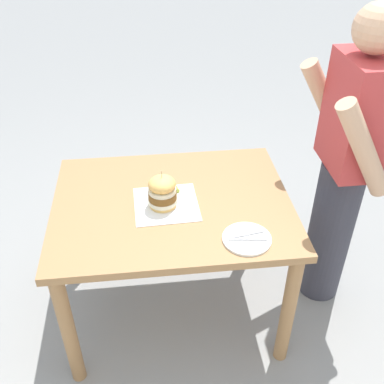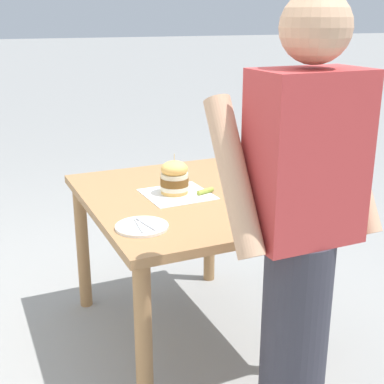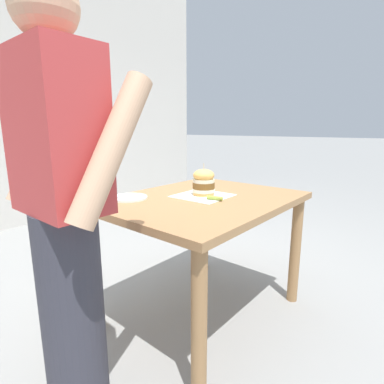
{
  "view_description": "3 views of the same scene",
  "coord_description": "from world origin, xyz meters",
  "px_view_note": "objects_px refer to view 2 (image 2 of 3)",
  "views": [
    {
      "loc": [
        1.77,
        -0.1,
        2.13
      ],
      "look_at": [
        0.0,
        0.1,
        0.83
      ],
      "focal_mm": 42.0,
      "sensor_mm": 36.0,
      "label": 1
    },
    {
      "loc": [
        0.96,
        2.26,
        1.61
      ],
      "look_at": [
        0.0,
        0.1,
        0.83
      ],
      "focal_mm": 50.0,
      "sensor_mm": 36.0,
      "label": 2
    },
    {
      "loc": [
        -1.09,
        1.4,
        1.2
      ],
      "look_at": [
        0.0,
        0.1,
        0.83
      ],
      "focal_mm": 28.0,
      "sensor_mm": 36.0,
      "label": 3
    }
  ],
  "objects_px": {
    "sandwich": "(174,177)",
    "side_plate_with_forks": "(142,227)",
    "patio_table": "(184,219)",
    "pickle_spear": "(205,191)",
    "diner_across_table": "(300,242)"
  },
  "relations": [
    {
      "from": "sandwich",
      "to": "side_plate_with_forks",
      "type": "distance_m",
      "value": 0.47
    },
    {
      "from": "patio_table",
      "to": "pickle_spear",
      "type": "bearing_deg",
      "value": 169.04
    },
    {
      "from": "pickle_spear",
      "to": "sandwich",
      "type": "bearing_deg",
      "value": -26.46
    },
    {
      "from": "patio_table",
      "to": "sandwich",
      "type": "distance_m",
      "value": 0.21
    },
    {
      "from": "patio_table",
      "to": "diner_across_table",
      "type": "height_order",
      "value": "diner_across_table"
    },
    {
      "from": "side_plate_with_forks",
      "to": "sandwich",
      "type": "bearing_deg",
      "value": -129.29
    },
    {
      "from": "diner_across_table",
      "to": "pickle_spear",
      "type": "bearing_deg",
      "value": -93.75
    },
    {
      "from": "sandwich",
      "to": "diner_across_table",
      "type": "relative_size",
      "value": 0.12
    },
    {
      "from": "pickle_spear",
      "to": "side_plate_with_forks",
      "type": "distance_m",
      "value": 0.51
    },
    {
      "from": "patio_table",
      "to": "diner_across_table",
      "type": "distance_m",
      "value": 0.92
    },
    {
      "from": "patio_table",
      "to": "diner_across_table",
      "type": "xyz_separation_m",
      "value": [
        -0.05,
        0.89,
        0.22
      ]
    },
    {
      "from": "sandwich",
      "to": "side_plate_with_forks",
      "type": "xyz_separation_m",
      "value": [
        0.29,
        0.36,
        -0.08
      ]
    },
    {
      "from": "patio_table",
      "to": "side_plate_with_forks",
      "type": "relative_size",
      "value": 5.35
    },
    {
      "from": "patio_table",
      "to": "sandwich",
      "type": "bearing_deg",
      "value": -58.7
    },
    {
      "from": "pickle_spear",
      "to": "diner_across_table",
      "type": "distance_m",
      "value": 0.87
    }
  ]
}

